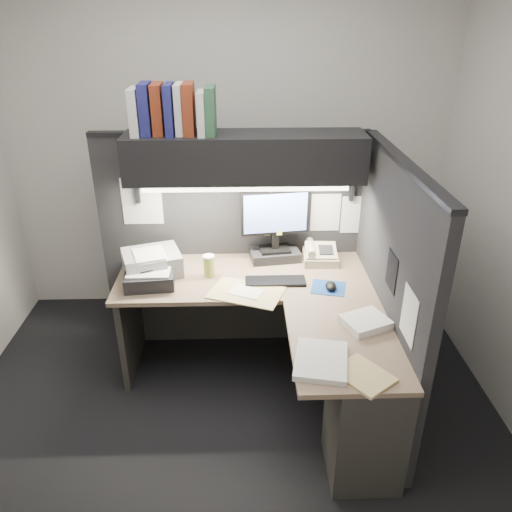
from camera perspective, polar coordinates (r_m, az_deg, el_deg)
The scene contains 22 objects.
floor at distance 3.38m, azimuth -3.07°, elevation -17.83°, with size 3.50×3.50×0.00m, color black.
wall_back at distance 4.06m, azimuth -3.18°, elevation 11.94°, with size 3.50×0.04×2.70m, color beige.
wall_front at distance 1.37m, azimuth -5.61°, elevation -20.91°, with size 3.50×0.04×2.70m, color beige.
partition_back at distance 3.70m, azimuth -2.66°, elevation 1.45°, with size 1.90×0.06×1.60m, color black.
partition_right at distance 3.16m, azimuth 14.72°, elevation -4.08°, with size 0.06×1.50×1.60m, color black.
desk at distance 3.11m, azimuth 4.78°, elevation -11.77°, with size 1.70×1.53×0.73m.
overhead_shelf at distance 3.29m, azimuth -1.26°, elevation 11.27°, with size 1.55×0.34×0.30m, color black.
task_light_tube at distance 3.21m, azimuth -1.20°, elevation 7.68°, with size 0.04×0.04×1.32m, color white.
monitor at distance 3.54m, azimuth 2.20°, elevation 2.68°, with size 0.48×0.26×0.52m.
keyboard at distance 3.31m, azimuth 2.23°, elevation -2.89°, with size 0.40×0.13×0.02m, color black.
mousepad at distance 3.28m, azimuth 8.27°, elevation -3.61°, with size 0.21×0.20×0.00m, color navy.
mouse at distance 3.26m, azimuth 8.55°, elevation -3.37°, with size 0.07×0.11×0.04m, color black.
telephone at distance 3.60m, azimuth 7.36°, elevation 0.13°, with size 0.24×0.25×0.10m, color #BEB192.
coffee_cup at distance 3.38m, azimuth -5.39°, elevation -1.21°, with size 0.08×0.08×0.14m, color #C8C450.
printer at distance 3.48m, azimuth -11.80°, elevation -0.74°, with size 0.37×0.32×0.15m, color gray.
notebook_stack at distance 3.34m, azimuth -12.03°, elevation -2.46°, with size 0.32×0.26×0.09m, color black.
open_folder at distance 3.19m, azimuth -1.14°, elevation -4.21°, with size 0.45×0.29×0.01m, color tan.
paper_stack_a at distance 2.94m, azimuth 12.41°, elevation -7.37°, with size 0.24×0.21×0.05m, color white.
paper_stack_b at distance 2.62m, azimuth 7.43°, elevation -11.78°, with size 0.26×0.33×0.03m, color white.
manila_stack at distance 2.58m, azimuth 12.18°, elevation -13.18°, with size 0.21×0.27×0.02m, color tan.
binder_row at distance 3.25m, azimuth -9.51°, elevation 16.14°, with size 0.52×0.25×0.31m.
pinned_papers at distance 3.28m, azimuth 4.05°, elevation 2.87°, with size 1.76×1.31×0.51m.
Camera 1 is at (0.10, -2.43, 2.35)m, focal length 35.00 mm.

